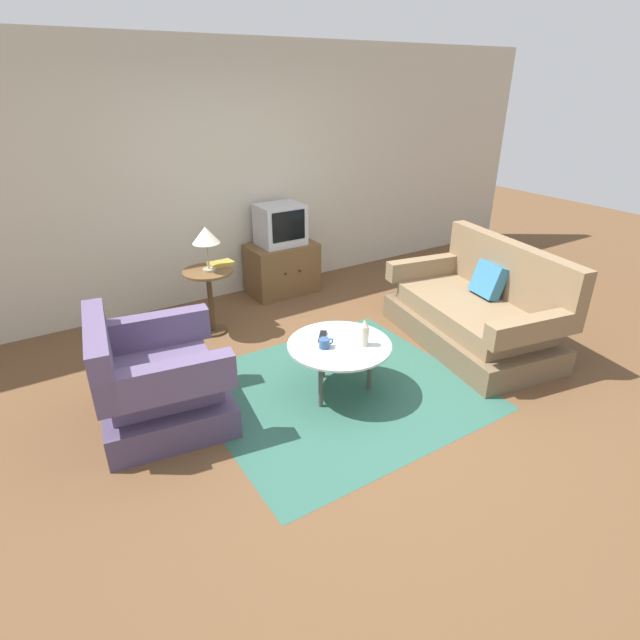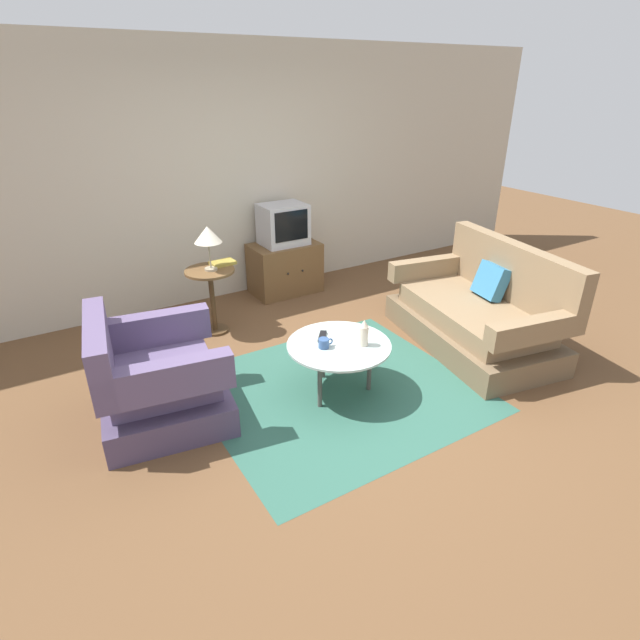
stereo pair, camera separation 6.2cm
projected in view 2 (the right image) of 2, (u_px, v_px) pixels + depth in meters
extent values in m
plane|color=brown|center=(349.00, 386.00, 4.16)|extent=(16.00, 16.00, 0.00)
cube|color=#BCB29E|center=(224.00, 176.00, 5.45)|extent=(9.00, 0.12, 2.70)
cube|color=#2D5B4C|center=(338.00, 391.00, 4.09)|extent=(2.10, 1.93, 0.00)
cube|color=#4B3E5C|center=(166.00, 402.00, 3.75)|extent=(1.02, 1.06, 0.24)
cube|color=#5B4C70|center=(162.00, 378.00, 3.66)|extent=(0.84, 0.76, 0.18)
cube|color=#5B4C70|center=(100.00, 352.00, 3.40)|extent=(0.28, 0.95, 0.43)
cube|color=#5B4C70|center=(166.00, 380.00, 3.24)|extent=(0.90, 0.27, 0.25)
cube|color=#5B4C70|center=(152.00, 329.00, 3.90)|extent=(0.90, 0.27, 0.25)
cube|color=brown|center=(470.00, 332.00, 4.78)|extent=(1.20, 1.83, 0.24)
cube|color=#846B4C|center=(473.00, 312.00, 4.69)|extent=(1.02, 1.53, 0.18)
cube|color=#846B4C|center=(512.00, 271.00, 4.66)|extent=(0.44, 1.69, 0.54)
cube|color=#846B4C|center=(430.00, 267.00, 5.26)|extent=(0.92, 0.30, 0.19)
cube|color=#846B4C|center=(537.00, 330.00, 3.96)|extent=(0.92, 0.30, 0.19)
cube|color=teal|center=(491.00, 281.00, 4.74)|extent=(0.27, 0.35, 0.34)
cylinder|color=#B2C6C1|center=(339.00, 345.00, 3.91)|extent=(0.82, 0.82, 0.02)
cylinder|color=#4C4742|center=(323.00, 355.00, 4.20)|extent=(0.04, 0.04, 0.42)
cylinder|color=#4C4742|center=(320.00, 383.00, 3.82)|extent=(0.04, 0.04, 0.42)
cylinder|color=#4C4742|center=(370.00, 367.00, 4.03)|extent=(0.04, 0.04, 0.42)
cylinder|color=brown|center=(210.00, 271.00, 4.79)|extent=(0.48, 0.48, 0.02)
cylinder|color=#47311C|center=(213.00, 302.00, 4.94)|extent=(0.05, 0.05, 0.63)
cylinder|color=#47311C|center=(216.00, 330.00, 5.07)|extent=(0.26, 0.26, 0.02)
cube|color=brown|center=(285.00, 268.00, 5.90)|extent=(0.78, 0.49, 0.59)
sphere|color=black|center=(288.00, 274.00, 5.64)|extent=(0.02, 0.02, 0.02)
sphere|color=black|center=(303.00, 271.00, 5.73)|extent=(0.02, 0.02, 0.02)
cube|color=#B7B7BC|center=(283.00, 224.00, 5.68)|extent=(0.51, 0.40, 0.46)
cube|color=black|center=(292.00, 226.00, 5.51)|extent=(0.41, 0.01, 0.33)
cylinder|color=#9E937A|center=(211.00, 269.00, 4.78)|extent=(0.12, 0.12, 0.02)
cylinder|color=#9E937A|center=(210.00, 255.00, 4.72)|extent=(0.02, 0.02, 0.25)
cone|color=beige|center=(208.00, 234.00, 4.63)|extent=(0.26, 0.26, 0.15)
cylinder|color=beige|center=(364.00, 336.00, 3.85)|extent=(0.07, 0.07, 0.16)
cone|color=beige|center=(364.00, 323.00, 3.80)|extent=(0.06, 0.06, 0.06)
cylinder|color=#335184|center=(324.00, 343.00, 3.83)|extent=(0.08, 0.08, 0.08)
torus|color=#335184|center=(330.00, 341.00, 3.86)|extent=(0.05, 0.01, 0.05)
cube|color=black|center=(322.00, 336.00, 3.99)|extent=(0.15, 0.17, 0.02)
cube|color=olive|center=(223.00, 263.00, 4.92)|extent=(0.25, 0.17, 0.03)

